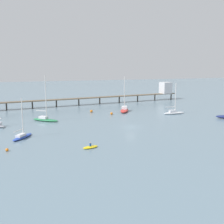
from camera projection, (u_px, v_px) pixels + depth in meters
The scene contains 10 objects.
ground_plane at pixel (131, 127), 72.98m from camera, with size 400.00×400.00×0.00m, color slate.
pier at pixel (133, 92), 120.48m from camera, with size 79.89×14.11×7.64m.
sailboat_blue at pixel (22, 136), 62.06m from camera, with size 5.13×6.54×8.59m.
sailboat_white at pixel (174, 112), 91.67m from camera, with size 7.16×1.63×9.72m.
sailboat_red at pixel (124, 109), 96.42m from camera, with size 6.06×8.76×11.63m.
sailboat_green at pixel (45, 119), 80.61m from camera, with size 7.48×6.95×12.68m.
dinghy_yellow at pixel (90, 147), 55.06m from camera, with size 3.42×2.28×1.14m.
mooring_buoy_near at pixel (7, 150), 52.92m from camera, with size 0.58×0.58×0.58m, color orange.
mooring_buoy_inner at pixel (91, 111), 94.72m from camera, with size 0.88×0.88×0.88m, color orange.
mooring_buoy_far at pixel (112, 113), 90.60m from camera, with size 0.78×0.78×0.78m, color orange.
Camera 1 is at (-27.05, -66.18, 15.84)m, focal length 46.69 mm.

